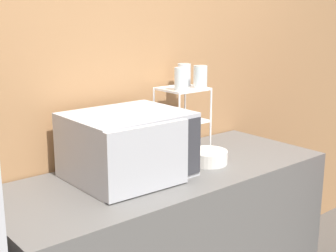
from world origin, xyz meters
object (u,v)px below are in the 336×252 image
(microwave, at_px, (129,145))
(glass_back_right, at_px, (184,74))
(dish_rack, at_px, (182,107))
(glass_front_left, at_px, (181,79))
(bowl, at_px, (208,157))
(glass_front_right, at_px, (200,77))

(microwave, distance_m, glass_back_right, 0.60)
(dish_rack, xyz_separation_m, glass_back_right, (0.06, 0.06, 0.16))
(glass_back_right, bearing_deg, microwave, -159.69)
(glass_front_left, relative_size, glass_back_right, 1.00)
(dish_rack, bearing_deg, microwave, -163.94)
(microwave, height_order, glass_front_left, glass_front_left)
(bowl, bearing_deg, dish_rack, 84.10)
(microwave, relative_size, glass_front_right, 4.48)
(glass_front_left, bearing_deg, dish_rack, 44.51)
(microwave, height_order, glass_front_right, glass_front_right)
(glass_back_right, xyz_separation_m, glass_front_right, (0.00, -0.13, 0.00))
(glass_front_right, xyz_separation_m, bowl, (-0.09, -0.16, -0.38))
(dish_rack, bearing_deg, glass_back_right, 43.00)
(glass_back_right, bearing_deg, glass_front_right, -89.22)
(dish_rack, relative_size, bowl, 1.84)
(dish_rack, bearing_deg, bowl, -95.90)
(microwave, distance_m, dish_rack, 0.47)
(dish_rack, distance_m, glass_back_right, 0.18)
(glass_front_left, distance_m, bowl, 0.42)
(glass_front_left, relative_size, glass_front_right, 1.00)
(bowl, bearing_deg, microwave, 166.94)
(microwave, height_order, dish_rack, dish_rack)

